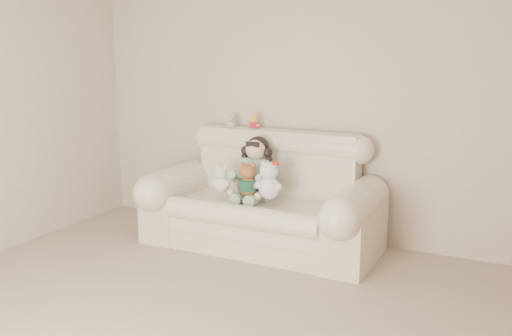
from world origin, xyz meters
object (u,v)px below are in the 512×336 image
Objects in this scene: brown_teddy at (248,176)px; cream_teddy at (221,176)px; seated_child at (256,168)px; white_cat at (269,176)px; sofa at (261,192)px.

brown_teddy reaches higher than cream_teddy.
seated_child reaches higher than white_cat.
sofa is 0.27m from white_cat.
sofa is 5.92× the size of brown_teddy.
white_cat reaches higher than cream_teddy.
sofa reaches higher than seated_child.
cream_teddy is (-0.28, 0.02, -0.03)m from brown_teddy.
sofa is at bearing 152.08° from white_cat.
brown_teddy is 0.89× the size of white_cat.
white_cat reaches higher than brown_teddy.
seated_child is 0.22m from brown_teddy.
white_cat is (0.21, -0.00, 0.02)m from brown_teddy.
seated_child is 1.47× the size of white_cat.
white_cat is at bearing -42.91° from sofa.
brown_teddy is 0.28m from cream_teddy.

